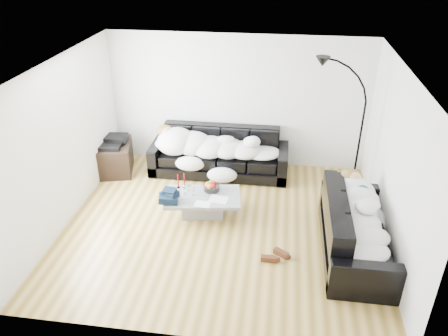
# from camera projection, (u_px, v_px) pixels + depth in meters

# --- Properties ---
(ground) EXTENTS (5.00, 5.00, 0.00)m
(ground) POSITION_uv_depth(u_px,v_px,m) (221.00, 225.00, 7.11)
(ground) COLOR olive
(ground) RESTS_ON ground
(wall_back) EXTENTS (5.00, 0.02, 2.60)m
(wall_back) POSITION_uv_depth(u_px,v_px,m) (238.00, 102.00, 8.44)
(wall_back) COLOR silver
(wall_back) RESTS_ON ground
(wall_left) EXTENTS (0.02, 4.50, 2.60)m
(wall_left) POSITION_uv_depth(u_px,v_px,m) (62.00, 144.00, 6.79)
(wall_left) COLOR silver
(wall_left) RESTS_ON ground
(wall_right) EXTENTS (0.02, 4.50, 2.60)m
(wall_right) POSITION_uv_depth(u_px,v_px,m) (396.00, 165.00, 6.18)
(wall_right) COLOR silver
(wall_right) RESTS_ON ground
(ceiling) EXTENTS (5.00, 5.00, 0.00)m
(ceiling) POSITION_uv_depth(u_px,v_px,m) (221.00, 68.00, 5.86)
(ceiling) COLOR white
(ceiling) RESTS_ON ground
(sofa_back) EXTENTS (2.65, 0.92, 0.87)m
(sofa_back) POSITION_uv_depth(u_px,v_px,m) (219.00, 152.00, 8.46)
(sofa_back) COLOR black
(sofa_back) RESTS_ON ground
(sofa_right) EXTENTS (0.92, 2.14, 0.87)m
(sofa_right) POSITION_uv_depth(u_px,v_px,m) (357.00, 227.00, 6.34)
(sofa_right) COLOR black
(sofa_right) RESTS_ON ground
(sleeper_back) EXTENTS (2.25, 0.78, 0.45)m
(sleeper_back) POSITION_uv_depth(u_px,v_px,m) (219.00, 144.00, 8.31)
(sleeper_back) COLOR white
(sleeper_back) RESTS_ON sofa_back
(sleeper_right) EXTENTS (0.77, 1.84, 0.45)m
(sleeper_right) POSITION_uv_depth(u_px,v_px,m) (359.00, 215.00, 6.24)
(sleeper_right) COLOR white
(sleeper_right) RESTS_ON sofa_right
(teal_cushion) EXTENTS (0.42, 0.38, 0.20)m
(teal_cushion) POSITION_uv_depth(u_px,v_px,m) (350.00, 186.00, 6.79)
(teal_cushion) COLOR #0D5B5A
(teal_cushion) RESTS_ON sofa_right
(coffee_table) EXTENTS (1.32, 0.89, 0.36)m
(coffee_table) POSITION_uv_depth(u_px,v_px,m) (203.00, 205.00, 7.31)
(coffee_table) COLOR #939699
(coffee_table) RESTS_ON ground
(fruit_bowl) EXTENTS (0.30, 0.30, 0.17)m
(fruit_bowl) POSITION_uv_depth(u_px,v_px,m) (211.00, 186.00, 7.34)
(fruit_bowl) COLOR white
(fruit_bowl) RESTS_ON coffee_table
(wine_glass_a) EXTENTS (0.07, 0.07, 0.16)m
(wine_glass_a) POSITION_uv_depth(u_px,v_px,m) (189.00, 187.00, 7.33)
(wine_glass_a) COLOR white
(wine_glass_a) RESTS_ON coffee_table
(wine_glass_b) EXTENTS (0.08, 0.08, 0.17)m
(wine_glass_b) POSITION_uv_depth(u_px,v_px,m) (185.00, 189.00, 7.24)
(wine_glass_b) COLOR white
(wine_glass_b) RESTS_ON coffee_table
(wine_glass_c) EXTENTS (0.07, 0.07, 0.15)m
(wine_glass_c) POSITION_uv_depth(u_px,v_px,m) (193.00, 191.00, 7.20)
(wine_glass_c) COLOR white
(wine_glass_c) RESTS_ON coffee_table
(candle_left) EXTENTS (0.05, 0.05, 0.26)m
(candle_left) POSITION_uv_depth(u_px,v_px,m) (178.00, 181.00, 7.38)
(candle_left) COLOR maroon
(candle_left) RESTS_ON coffee_table
(candle_right) EXTENTS (0.05, 0.05, 0.26)m
(candle_right) POSITION_uv_depth(u_px,v_px,m) (184.00, 180.00, 7.42)
(candle_right) COLOR maroon
(candle_right) RESTS_ON coffee_table
(newspaper_a) EXTENTS (0.33, 0.27, 0.01)m
(newspaper_a) POSITION_uv_depth(u_px,v_px,m) (219.00, 199.00, 7.11)
(newspaper_a) COLOR silver
(newspaper_a) RESTS_ON coffee_table
(newspaper_b) EXTENTS (0.27, 0.20, 0.01)m
(newspaper_b) POSITION_uv_depth(u_px,v_px,m) (203.00, 204.00, 6.99)
(newspaper_b) COLOR silver
(newspaper_b) RESTS_ON coffee_table
(navy_jacket) EXTENTS (0.33, 0.28, 0.16)m
(navy_jacket) POSITION_uv_depth(u_px,v_px,m) (170.00, 193.00, 6.99)
(navy_jacket) COLOR black
(navy_jacket) RESTS_ON coffee_table
(shoes) EXTENTS (0.44, 0.36, 0.09)m
(shoes) POSITION_uv_depth(u_px,v_px,m) (275.00, 256.00, 6.37)
(shoes) COLOR #472311
(shoes) RESTS_ON ground
(av_cabinet) EXTENTS (0.78, 0.98, 0.59)m
(av_cabinet) POSITION_uv_depth(u_px,v_px,m) (116.00, 157.00, 8.58)
(av_cabinet) COLOR black
(av_cabinet) RESTS_ON ground
(stereo) EXTENTS (0.47, 0.38, 0.13)m
(stereo) POSITION_uv_depth(u_px,v_px,m) (114.00, 141.00, 8.41)
(stereo) COLOR black
(stereo) RESTS_ON av_cabinet
(floor_lamp) EXTENTS (0.81, 0.34, 2.20)m
(floor_lamp) POSITION_uv_depth(u_px,v_px,m) (360.00, 140.00, 7.38)
(floor_lamp) COLOR black
(floor_lamp) RESTS_ON ground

